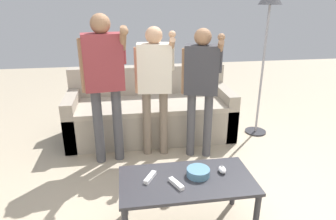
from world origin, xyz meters
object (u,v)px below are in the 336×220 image
Objects in this scene: player_right at (201,80)px; game_remote_wand_far at (176,184)px; player_left at (104,74)px; game_remote_nunchuk at (222,170)px; player_center at (155,78)px; coffee_table at (187,186)px; snack_bowl at (198,172)px; couch at (150,112)px; game_remote_wand_near at (150,177)px; floor_lamp at (269,12)px.

game_remote_wand_far is (-0.48, -1.20, -0.44)m from player_right.
player_left reaches higher than game_remote_wand_far.
game_remote_nunchuk is 0.06× the size of player_center.
player_center reaches higher than coffee_table.
snack_bowl is 0.12× the size of player_right.
couch is 1.77m from game_remote_wand_near.
floor_lamp is at bearing 14.51° from player_center.
game_remote_nunchuk is (0.20, 0.02, -0.01)m from snack_bowl.
player_right reaches higher than game_remote_wand_far.
floor_lamp is 1.60m from player_center.
player_right is at bearing 84.67° from game_remote_nunchuk.
player_left is at bearing -167.05° from floor_lamp.
floor_lamp reaches higher than player_right.
coffee_table is (0.10, -1.80, 0.09)m from couch.
player_center is at bearing -89.46° from couch.
player_left reaches higher than game_remote_wand_near.
coffee_table is 1.36m from player_center.
game_remote_wand_near is (-0.18, -1.21, -0.45)m from player_center.
player_center reaches higher than couch.
game_remote_nunchuk is 1.17m from player_right.
player_right is at bearing 74.93° from snack_bowl.
snack_bowl reaches higher than coffee_table.
game_remote_wand_near and game_remote_wand_far have the same top height.
coffee_table is at bearing -129.20° from floor_lamp.
player_right is at bearing 71.00° from coffee_table.
couch is 1.44× the size of player_center.
game_remote_wand_near is (-0.27, 0.04, 0.07)m from coffee_table.
player_center is at bearing -165.49° from floor_lamp.
game_remote_wand_far is (-1.41, -1.68, -1.10)m from floor_lamp.
player_right is at bearing 58.72° from game_remote_wand_near.
game_remote_wand_near is at bearing -72.80° from player_left.
player_right is (-0.93, -0.48, -0.66)m from floor_lamp.
player_center reaches higher than snack_bowl.
couch is 1.02m from player_right.
coffee_table is 0.54× the size of floor_lamp.
game_remote_wand_near is at bearing 171.08° from coffee_table.
floor_lamp reaches higher than couch.
player_right is (0.49, -0.12, -0.01)m from player_center.
snack_bowl reaches higher than game_remote_nunchuk.
floor_lamp is 2.07m from player_left.
game_remote_wand_near is (0.35, -1.13, -0.53)m from player_left.
player_left is at bearing 129.09° from game_remote_nunchuk.
snack_bowl is 0.20m from game_remote_nunchuk.
game_remote_wand_near is at bearing -95.54° from couch.
floor_lamp is 12.16× the size of game_remote_wand_far.
player_left reaches higher than player_center.
game_remote_wand_near is at bearing -98.27° from player_center.
player_center is at bearing 166.42° from player_right.
coffee_table is 6.76× the size of game_remote_wand_near.
game_remote_wand_far is at bearing -144.46° from coffee_table.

